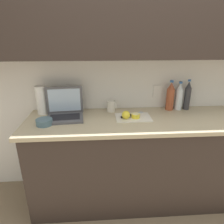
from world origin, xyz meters
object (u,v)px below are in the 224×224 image
(measuring_cup, at_px, (111,106))
(bottle_green_soda, at_px, (187,96))
(bottle_oil_tall, at_px, (179,97))
(bottle_water_clear, at_px, (170,96))
(knife, at_px, (129,115))
(cutting_board, at_px, (133,117))
(paper_towel_roll, at_px, (42,100))
(bowl_white, at_px, (44,122))
(laptop, at_px, (65,111))
(lemon_half_cut, at_px, (136,116))
(lemon_whole_beside, at_px, (126,115))

(measuring_cup, bearing_deg, bottle_green_soda, 0.86)
(bottle_oil_tall, xyz_separation_m, bottle_water_clear, (-0.09, 0.00, 0.01))
(bottle_green_soda, bearing_deg, bottle_water_clear, -180.00)
(knife, relative_size, measuring_cup, 2.18)
(cutting_board, relative_size, bottle_water_clear, 1.06)
(bottle_oil_tall, xyz_separation_m, paper_towel_roll, (-1.37, -0.03, 0.00))
(measuring_cup, bearing_deg, bowl_white, -153.60)
(laptop, height_order, bottle_water_clear, bottle_water_clear)
(lemon_half_cut, bearing_deg, knife, 143.99)
(knife, relative_size, bottle_green_soda, 0.78)
(cutting_board, distance_m, bottle_water_clear, 0.48)
(laptop, bearing_deg, cutting_board, -10.96)
(bottle_green_soda, height_order, bottle_water_clear, bottle_green_soda)
(bottle_green_soda, relative_size, paper_towel_roll, 1.13)
(bottle_green_soda, xyz_separation_m, measuring_cup, (-0.78, -0.01, -0.09))
(bowl_white, distance_m, paper_towel_roll, 0.31)
(laptop, relative_size, lemon_half_cut, 4.60)
(laptop, distance_m, knife, 0.60)
(lemon_half_cut, bearing_deg, bottle_oil_tall, 24.45)
(lemon_half_cut, xyz_separation_m, bottle_oil_tall, (0.48, 0.22, 0.11))
(laptop, xyz_separation_m, lemon_half_cut, (0.65, -0.08, -0.04))
(paper_towel_roll, bearing_deg, measuring_cup, 1.40)
(lemon_whole_beside, bearing_deg, bottle_green_soda, 19.78)
(laptop, bearing_deg, bottle_water_clear, 2.15)
(lemon_half_cut, height_order, paper_towel_roll, paper_towel_roll)
(measuring_cup, bearing_deg, knife, -47.23)
(lemon_half_cut, xyz_separation_m, bottle_green_soda, (0.57, 0.22, 0.12))
(lemon_half_cut, xyz_separation_m, measuring_cup, (-0.21, 0.21, 0.03))
(laptop, distance_m, bottle_water_clear, 1.06)
(bottle_oil_tall, height_order, measuring_cup, bottle_oil_tall)
(measuring_cup, relative_size, bowl_white, 0.81)
(bottle_oil_tall, distance_m, bowl_white, 1.33)
(lemon_half_cut, height_order, bottle_oil_tall, bottle_oil_tall)
(knife, xyz_separation_m, bottle_green_soda, (0.63, 0.18, 0.13))
(cutting_board, xyz_separation_m, knife, (-0.04, 0.02, 0.01))
(knife, xyz_separation_m, measuring_cup, (-0.15, 0.17, 0.04))
(bottle_oil_tall, height_order, paper_towel_roll, bottle_oil_tall)
(bottle_green_soda, bearing_deg, bowl_white, -167.44)
(lemon_half_cut, height_order, bowl_white, bowl_white)
(bottle_water_clear, bearing_deg, lemon_half_cut, -150.67)
(cutting_board, distance_m, lemon_whole_beside, 0.09)
(laptop, xyz_separation_m, bottle_green_soda, (1.22, 0.14, 0.08))
(lemon_whole_beside, xyz_separation_m, measuring_cup, (-0.12, 0.23, 0.01))
(cutting_board, height_order, bowl_white, bowl_white)
(bottle_oil_tall, bearing_deg, laptop, -173.09)
(measuring_cup, height_order, bowl_white, measuring_cup)
(cutting_board, xyz_separation_m, measuring_cup, (-0.19, 0.19, 0.05))
(paper_towel_roll, bearing_deg, knife, -10.29)
(bottle_green_soda, height_order, measuring_cup, bottle_green_soda)
(bowl_white, bearing_deg, bottle_oil_tall, 13.38)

